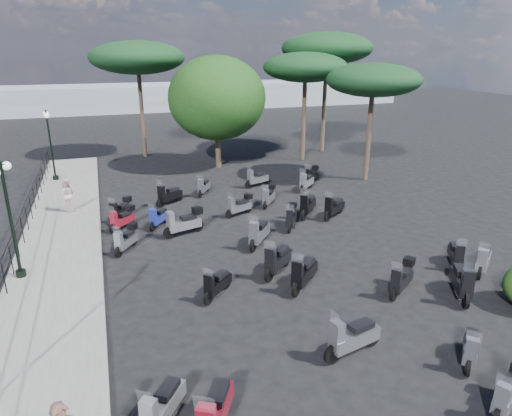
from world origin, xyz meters
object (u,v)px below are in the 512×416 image
object	(u,v)px
scooter_8	(259,233)
scooter_2	(217,284)
scooter_26	(483,260)
scooter_7	(303,273)
lamp_post_2	(50,141)
pine_3	(373,80)
scooter_11	(169,195)
lamp_post_1	(10,213)
scooter_15	(291,217)
scooter_20	(402,279)
scooter_25	(456,255)
scooter_4	(122,219)
scooter_12	(352,338)
scooter_10	(159,218)
scooter_21	(307,205)
pine_1	(327,49)
scooter_3	(126,240)
scooter_13	(470,348)
pedestrian_far	(67,195)
scooter_29	(311,176)
pine_2	(137,58)
scooter_14	(277,260)
scooter_19	(462,282)
scooter_9	(184,223)
scooter_28	(306,182)
scooter_17	(203,187)
scooter_6	(215,414)
pine_0	(306,68)
scooter_22	(269,197)
scooter_23	(257,179)
scooter_5	(121,210)
broadleaf_tree	(217,98)
scooter_1	(162,407)

from	to	relation	value
scooter_8	scooter_2	bearing A→B (deg)	91.91
scooter_26	scooter_7	bearing A→B (deg)	41.44
lamp_post_2	pine_3	bearing A→B (deg)	-24.05
scooter_11	lamp_post_1	bearing A→B (deg)	101.86
scooter_8	scooter_15	xyz separation A→B (m)	(1.93, 1.31, -0.04)
scooter_20	scooter_25	world-z (taller)	scooter_20
scooter_4	scooter_12	bearing A→B (deg)	160.30
scooter_15	scooter_10	bearing A→B (deg)	10.53
scooter_21	pine_1	xyz separation A→B (m)	(7.01, 12.44, 6.72)
scooter_3	scooter_13	size ratio (longest dim) A/B	1.11
lamp_post_2	scooter_10	xyz separation A→B (m)	(4.66, -8.92, -1.98)
pedestrian_far	scooter_29	world-z (taller)	pedestrian_far
pine_2	scooter_14	bearing A→B (deg)	-83.29
scooter_4	scooter_19	xyz separation A→B (m)	(9.45, -9.17, 0.07)
scooter_11	scooter_29	size ratio (longest dim) A/B	1.16
scooter_29	scooter_9	bearing A→B (deg)	81.13
scooter_19	scooter_28	world-z (taller)	scooter_19
scooter_17	scooter_25	bearing A→B (deg)	151.89
scooter_2	scooter_13	world-z (taller)	scooter_2
scooter_7	scooter_8	world-z (taller)	scooter_7
lamp_post_2	scooter_9	world-z (taller)	lamp_post_2
scooter_19	scooter_11	bearing A→B (deg)	-29.59
scooter_19	pine_2	size ratio (longest dim) A/B	0.22
scooter_12	scooter_20	size ratio (longest dim) A/B	1.28
scooter_6	scooter_15	world-z (taller)	scooter_6
scooter_11	pine_1	xyz separation A→B (m)	(12.70, 8.75, 6.77)
scooter_17	scooter_29	xyz separation A→B (m)	(6.23, 0.09, 0.04)
scooter_13	scooter_29	xyz separation A→B (m)	(3.12, 15.43, 0.05)
pine_0	pine_1	size ratio (longest dim) A/B	0.84
scooter_7	scooter_22	size ratio (longest dim) A/B	1.12
scooter_4	scooter_20	xyz separation A→B (m)	(7.88, -8.35, 0.04)
scooter_4	scooter_14	size ratio (longest dim) A/B	0.81
pine_0	scooter_29	bearing A→B (deg)	-109.69
lamp_post_1	pedestrian_far	world-z (taller)	lamp_post_1
scooter_12	scooter_23	bearing A→B (deg)	-22.50
pedestrian_far	scooter_10	world-z (taller)	pedestrian_far
lamp_post_2	scooter_7	xyz separation A→B (m)	(8.31, -15.76, -1.89)
scooter_5	scooter_20	world-z (taller)	scooter_20
scooter_20	scooter_22	distance (m)	9.24
lamp_post_2	scooter_28	world-z (taller)	lamp_post_2
scooter_3	scooter_17	xyz separation A→B (m)	(4.30, 5.94, -0.04)
scooter_10	scooter_25	bearing A→B (deg)	179.26
scooter_23	pine_1	distance (m)	12.53
lamp_post_2	scooter_26	distance (m)	22.27
scooter_19	broadleaf_tree	world-z (taller)	broadleaf_tree
scooter_11	pine_2	world-z (taller)	pine_2
scooter_10	pine_0	xyz separation A→B (m)	(11.03, 9.48, 5.66)
scooter_5	scooter_11	xyz separation A→B (m)	(2.36, 1.46, 0.01)
scooter_1	scooter_17	bearing A→B (deg)	-69.76
scooter_14	scooter_25	xyz separation A→B (m)	(6.12, -1.46, -0.07)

